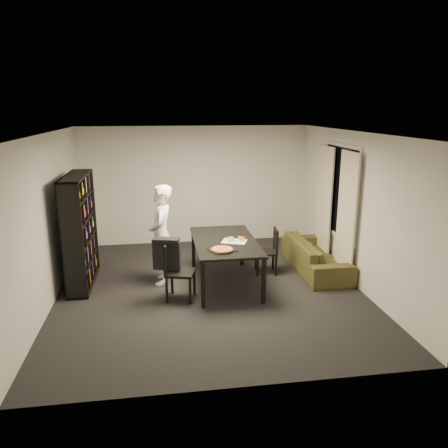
{
  "coord_description": "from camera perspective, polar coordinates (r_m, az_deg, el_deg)",
  "views": [
    {
      "loc": [
        -0.79,
        -6.85,
        2.98
      ],
      "look_at": [
        0.29,
        0.28,
        1.05
      ],
      "focal_mm": 35.0,
      "sensor_mm": 36.0,
      "label": 1
    }
  ],
  "objects": [
    {
      "name": "baking_tray",
      "position": [
        6.93,
        -0.24,
        -3.41
      ],
      "size": [
        0.49,
        0.44,
        0.01
      ],
      "primitive_type": "cube",
      "rotation": [
        0.0,
        0.0,
        0.35
      ],
      "color": "black",
      "rests_on": "dining_table"
    },
    {
      "name": "window_pane",
      "position": [
        8.27,
        14.94,
        4.16
      ],
      "size": [
        0.02,
        1.4,
        1.6
      ],
      "primitive_type": "cube",
      "color": "black",
      "rests_on": "room"
    },
    {
      "name": "person",
      "position": [
        7.56,
        -8.18,
        -1.41
      ],
      "size": [
        0.46,
        0.66,
        1.73
      ],
      "primitive_type": "imported",
      "rotation": [
        0.0,
        0.0,
        -1.65
      ],
      "color": "white",
      "rests_on": "room"
    },
    {
      "name": "kitchen_towel",
      "position": [
        7.38,
        1.35,
        -2.28
      ],
      "size": [
        0.48,
        0.43,
        0.01
      ],
      "primitive_type": "cube",
      "rotation": [
        0.0,
        0.0,
        -0.37
      ],
      "color": "white",
      "rests_on": "dining_table"
    },
    {
      "name": "chair_right",
      "position": [
        8.08,
        6.07,
        -3.12
      ],
      "size": [
        0.43,
        0.43,
        0.84
      ],
      "rotation": [
        0.0,
        0.0,
        -1.67
      ],
      "color": "black",
      "rests_on": "room"
    },
    {
      "name": "pepperoni_pizza",
      "position": [
        6.89,
        -0.26,
        -3.33
      ],
      "size": [
        0.35,
        0.35,
        0.03
      ],
      "rotation": [
        0.0,
        0.0,
        0.05
      ],
      "color": "brown",
      "rests_on": "dining_table"
    },
    {
      "name": "chair_left",
      "position": [
        6.99,
        -6.45,
        -5.63
      ],
      "size": [
        0.53,
        0.53,
        0.93
      ],
      "rotation": [
        0.0,
        0.0,
        1.31
      ],
      "color": "black",
      "rests_on": "room"
    },
    {
      "name": "curtain_right",
      "position": [
        8.78,
        12.95,
        2.56
      ],
      "size": [
        0.03,
        0.7,
        2.25
      ],
      "primitive_type": "cube",
      "color": "beige",
      "rests_on": "room"
    },
    {
      "name": "pizza_slices",
      "position": [
        7.48,
        1.6,
        -1.95
      ],
      "size": [
        0.43,
        0.38,
        0.01
      ],
      "primitive_type": null,
      "rotation": [
        0.0,
        0.0,
        0.21
      ],
      "color": "gold",
      "rests_on": "dining_table"
    },
    {
      "name": "dining_table",
      "position": [
        7.46,
        0.11,
        -2.66
      ],
      "size": [
        1.05,
        1.89,
        0.79
      ],
      "color": "black",
      "rests_on": "room"
    },
    {
      "name": "bookshelf",
      "position": [
        7.84,
        -18.3,
        -0.8
      ],
      "size": [
        0.35,
        1.5,
        1.9
      ],
      "primitive_type": "cube",
      "color": "black",
      "rests_on": "room"
    },
    {
      "name": "room",
      "position": [
        7.1,
        -1.95,
        1.28
      ],
      "size": [
        5.01,
        5.51,
        2.61
      ],
      "color": "black",
      "rests_on": "ground"
    },
    {
      "name": "draped_jacket",
      "position": [
        6.93,
        -7.54,
        -3.73
      ],
      "size": [
        0.44,
        0.28,
        0.52
      ],
      "rotation": [
        0.0,
        0.0,
        1.31
      ],
      "color": "black",
      "rests_on": "chair_left"
    },
    {
      "name": "sofa",
      "position": [
        8.41,
        11.85,
        -4.02
      ],
      "size": [
        0.77,
        1.98,
        0.58
      ],
      "primitive_type": "imported",
      "rotation": [
        0.0,
        0.0,
        1.57
      ],
      "color": "#3A3517",
      "rests_on": "room"
    },
    {
      "name": "window_frame",
      "position": [
        8.27,
        14.91,
        4.16
      ],
      "size": [
        0.03,
        1.52,
        1.72
      ],
      "primitive_type": "cube",
      "color": "white",
      "rests_on": "room"
    },
    {
      "name": "curtain_left",
      "position": [
        7.84,
        15.68,
        0.92
      ],
      "size": [
        0.03,
        0.7,
        2.25
      ],
      "primitive_type": "cube",
      "color": "beige",
      "rests_on": "room"
    }
  ]
}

